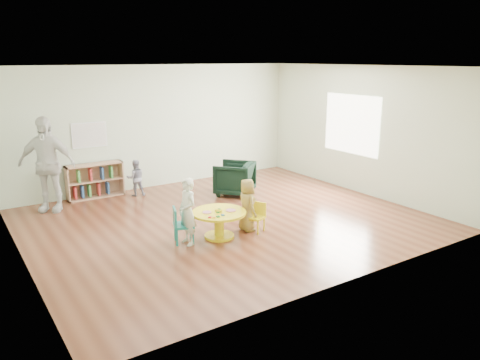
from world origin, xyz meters
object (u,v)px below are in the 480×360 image
(kid_chair_left, at_px, (181,224))
(toddler, at_px, (136,178))
(child_right, at_px, (247,205))
(child_left, at_px, (187,212))
(activity_table, at_px, (219,219))
(kid_chair_right, at_px, (257,216))
(adult_caretaker, at_px, (47,164))
(bookshelf, at_px, (94,181))
(armchair, at_px, (235,178))

(kid_chair_left, xyz_separation_m, toddler, (0.38, 2.99, 0.08))
(child_right, bearing_deg, child_left, 94.77)
(activity_table, distance_m, child_left, 0.62)
(kid_chair_left, xyz_separation_m, child_right, (1.22, -0.12, 0.14))
(kid_chair_right, xyz_separation_m, toddler, (-0.97, 3.21, 0.13))
(activity_table, bearing_deg, adult_caretaker, 123.88)
(bookshelf, distance_m, child_right, 3.86)
(bookshelf, height_order, adult_caretaker, adult_caretaker)
(bookshelf, xyz_separation_m, adult_caretaker, (-1.01, -0.43, 0.57))
(kid_chair_right, distance_m, toddler, 3.36)
(kid_chair_right, xyz_separation_m, armchair, (0.89, 2.11, 0.09))
(armchair, distance_m, adult_caretaker, 3.86)
(adult_caretaker, bearing_deg, activity_table, -22.41)
(activity_table, height_order, toddler, toddler)
(child_right, xyz_separation_m, adult_caretaker, (-2.64, 3.07, 0.47))
(kid_chair_right, relative_size, armchair, 0.63)
(kid_chair_right, height_order, bookshelf, bookshelf)
(bookshelf, bearing_deg, kid_chair_right, -63.95)
(kid_chair_left, distance_m, child_left, 0.26)
(activity_table, distance_m, toddler, 3.13)
(child_left, distance_m, child_right, 1.15)
(armchair, height_order, adult_caretaker, adult_caretaker)
(kid_chair_right, bearing_deg, kid_chair_left, 55.80)
(kid_chair_right, bearing_deg, toddler, -7.82)
(bookshelf, bearing_deg, child_right, -64.97)
(activity_table, bearing_deg, toddler, 94.90)
(child_left, bearing_deg, bookshelf, -174.48)
(activity_table, height_order, adult_caretaker, adult_caretaker)
(kid_chair_right, distance_m, child_left, 1.32)
(child_right, bearing_deg, adult_caretaker, 46.36)
(activity_table, xyz_separation_m, child_left, (-0.57, 0.03, 0.24))
(kid_chair_left, distance_m, kid_chair_right, 1.38)
(armchair, bearing_deg, toddler, -71.86)
(child_left, relative_size, toddler, 1.37)
(activity_table, xyz_separation_m, bookshelf, (-1.06, 3.51, 0.05))
(kid_chair_right, xyz_separation_m, child_left, (-1.28, 0.13, 0.28))
(bookshelf, xyz_separation_m, child_left, (0.48, -3.48, 0.19))
(kid_chair_left, bearing_deg, child_left, 56.38)
(adult_caretaker, bearing_deg, child_right, -15.55)
(activity_table, bearing_deg, kid_chair_left, 168.87)
(activity_table, bearing_deg, armchair, 51.49)
(bookshelf, distance_m, armchair, 3.05)
(kid_chair_left, relative_size, armchair, 0.75)
(activity_table, distance_m, kid_chair_left, 0.66)
(kid_chair_right, distance_m, child_right, 0.26)
(bookshelf, bearing_deg, kid_chair_left, -83.11)
(kid_chair_right, distance_m, adult_caretaker, 4.27)
(child_right, xyz_separation_m, toddler, (-0.84, 3.10, -0.06))
(activity_table, relative_size, bookshelf, 0.76)
(adult_caretaker, bearing_deg, kid_chair_right, -15.19)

